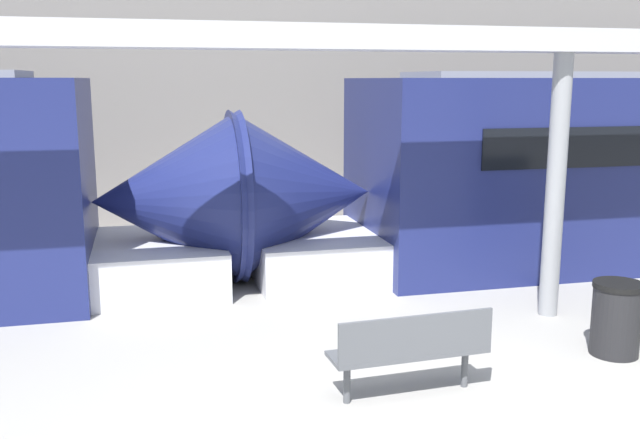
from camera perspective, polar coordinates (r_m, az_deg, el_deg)
station_wall at (r=15.75m, az=-4.78°, el=9.00°), size 56.00×0.20×5.00m
bench_near at (r=7.08m, az=7.35°, el=-10.08°), size 1.61×0.53×0.89m
trash_bin at (r=8.79m, az=22.61°, el=-7.32°), size 0.56×0.56×0.85m
support_column_near at (r=9.68m, az=18.32°, el=2.41°), size 0.25×0.25×3.41m
canopy_beam at (r=9.59m, az=19.01°, el=13.36°), size 28.00×0.60×0.28m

